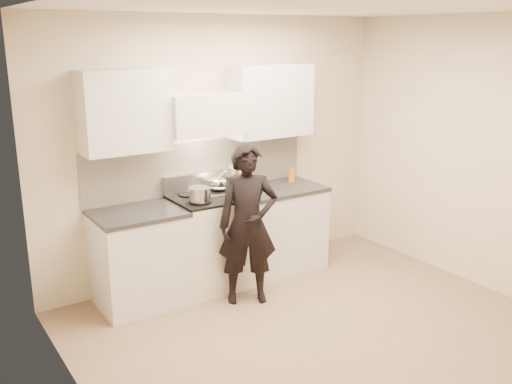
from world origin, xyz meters
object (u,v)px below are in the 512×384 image
stove (212,241)px  person (248,224)px  utensil_crock (241,178)px  wok (218,182)px  counter_right (278,227)px

stove → person: size_ratio=0.62×
stove → utensil_crock: (0.49, 0.22, 0.54)m
stove → wok: (0.15, 0.12, 0.57)m
counter_right → person: (-0.72, -0.52, 0.31)m
wok → utensil_crock: utensil_crock is taller
counter_right → wok: size_ratio=2.37×
stove → wok: wok is taller
counter_right → person: 0.94m
utensil_crock → person: person is taller
counter_right → utensil_crock: 0.69m
wok → person: person is taller
utensil_crock → person: size_ratio=0.20×
counter_right → utensil_crock: size_ratio=2.96×
stove → counter_right: stove is taller
wok → utensil_crock: (0.34, 0.10, -0.03)m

